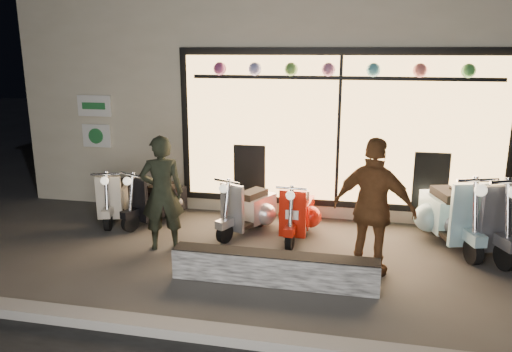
{
  "coord_description": "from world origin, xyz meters",
  "views": [
    {
      "loc": [
        1.19,
        -6.29,
        2.84
      ],
      "look_at": [
        -0.3,
        0.6,
        1.05
      ],
      "focal_mm": 35.0,
      "sensor_mm": 36.0,
      "label": 1
    }
  ],
  "objects_px": {
    "scooter_silver": "(251,208)",
    "woman": "(374,209)",
    "graffiti_barrier": "(274,269)",
    "scooter_red": "(298,213)",
    "man": "(162,193)"
  },
  "relations": [
    {
      "from": "scooter_silver",
      "to": "woman",
      "type": "xyz_separation_m",
      "value": [
        1.87,
        -1.3,
        0.53
      ]
    },
    {
      "from": "scooter_red",
      "to": "woman",
      "type": "bearing_deg",
      "value": -45.65
    },
    {
      "from": "man",
      "to": "scooter_silver",
      "type": "bearing_deg",
      "value": -159.45
    },
    {
      "from": "scooter_red",
      "to": "man",
      "type": "xyz_separation_m",
      "value": [
        -1.85,
        -0.97,
        0.48
      ]
    },
    {
      "from": "graffiti_barrier",
      "to": "scooter_red",
      "type": "distance_m",
      "value": 1.77
    },
    {
      "from": "graffiti_barrier",
      "to": "woman",
      "type": "bearing_deg",
      "value": 22.84
    },
    {
      "from": "scooter_silver",
      "to": "scooter_red",
      "type": "height_order",
      "value": "scooter_silver"
    },
    {
      "from": "graffiti_barrier",
      "to": "scooter_red",
      "type": "xyz_separation_m",
      "value": [
        0.07,
        1.77,
        0.16
      ]
    },
    {
      "from": "man",
      "to": "woman",
      "type": "distance_m",
      "value": 2.98
    },
    {
      "from": "scooter_silver",
      "to": "man",
      "type": "height_order",
      "value": "man"
    },
    {
      "from": "graffiti_barrier",
      "to": "woman",
      "type": "xyz_separation_m",
      "value": [
        1.18,
        0.5,
        0.7
      ]
    },
    {
      "from": "scooter_red",
      "to": "woman",
      "type": "relative_size",
      "value": 0.69
    },
    {
      "from": "scooter_silver",
      "to": "woman",
      "type": "relative_size",
      "value": 0.7
    },
    {
      "from": "graffiti_barrier",
      "to": "woman",
      "type": "relative_size",
      "value": 1.42
    },
    {
      "from": "scooter_red",
      "to": "man",
      "type": "distance_m",
      "value": 2.14
    }
  ]
}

